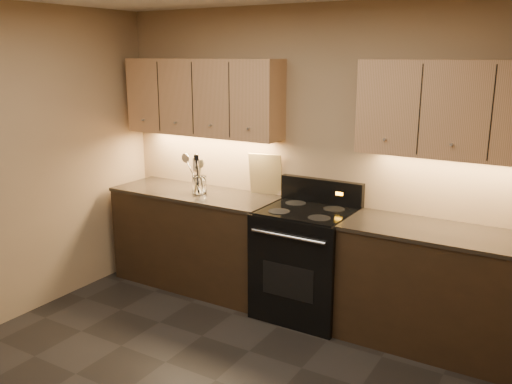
% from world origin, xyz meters
% --- Properties ---
extents(wall_back, '(4.00, 0.04, 2.60)m').
position_xyz_m(wall_back, '(0.00, 2.00, 1.30)').
color(wall_back, tan).
rests_on(wall_back, ground).
extents(counter_left, '(1.62, 0.62, 0.93)m').
position_xyz_m(counter_left, '(-1.10, 1.70, 0.47)').
color(counter_left, black).
rests_on(counter_left, ground).
extents(counter_right, '(1.46, 0.62, 0.93)m').
position_xyz_m(counter_right, '(1.18, 1.70, 0.47)').
color(counter_right, black).
rests_on(counter_right, ground).
extents(stove, '(0.76, 0.68, 1.14)m').
position_xyz_m(stove, '(0.08, 1.68, 0.48)').
color(stove, black).
rests_on(stove, ground).
extents(upper_cab_left, '(1.60, 0.30, 0.70)m').
position_xyz_m(upper_cab_left, '(-1.10, 1.85, 1.80)').
color(upper_cab_left, tan).
rests_on(upper_cab_left, wall_back).
extents(upper_cab_right, '(1.44, 0.30, 0.70)m').
position_xyz_m(upper_cab_right, '(1.18, 1.85, 1.80)').
color(upper_cab_right, tan).
rests_on(upper_cab_right, wall_back).
extents(outlet_plate, '(0.08, 0.01, 0.12)m').
position_xyz_m(outlet_plate, '(-1.30, 1.99, 1.12)').
color(outlet_plate, '#B2B5BA').
rests_on(outlet_plate, wall_back).
extents(utensil_crock, '(0.13, 0.13, 0.16)m').
position_xyz_m(utensil_crock, '(-1.03, 1.68, 1.01)').
color(utensil_crock, white).
rests_on(utensil_crock, counter_left).
extents(cutting_board, '(0.32, 0.15, 0.39)m').
position_xyz_m(cutting_board, '(-0.48, 1.96, 1.12)').
color(cutting_board, tan).
rests_on(cutting_board, counter_left).
extents(wooden_spoon, '(0.11, 0.10, 0.31)m').
position_xyz_m(wooden_spoon, '(-1.06, 1.67, 1.10)').
color(wooden_spoon, tan).
rests_on(wooden_spoon, utensil_crock).
extents(black_turner, '(0.13, 0.11, 0.36)m').
position_xyz_m(black_turner, '(-1.03, 1.66, 1.12)').
color(black_turner, black).
rests_on(black_turner, utensil_crock).
extents(steel_spatula, '(0.18, 0.12, 0.38)m').
position_xyz_m(steel_spatula, '(-1.01, 1.69, 1.13)').
color(steel_spatula, silver).
rests_on(steel_spatula, utensil_crock).
extents(steel_skimmer, '(0.25, 0.12, 0.38)m').
position_xyz_m(steel_skimmer, '(-1.00, 1.66, 1.13)').
color(steel_skimmer, silver).
rests_on(steel_skimmer, utensil_crock).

